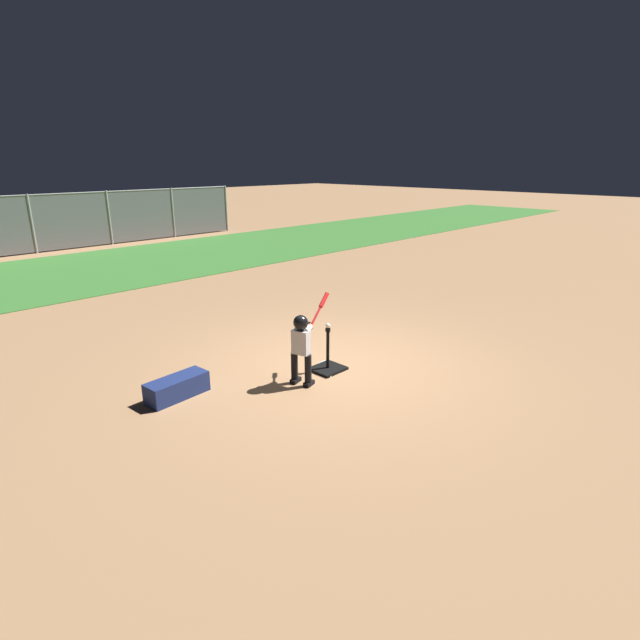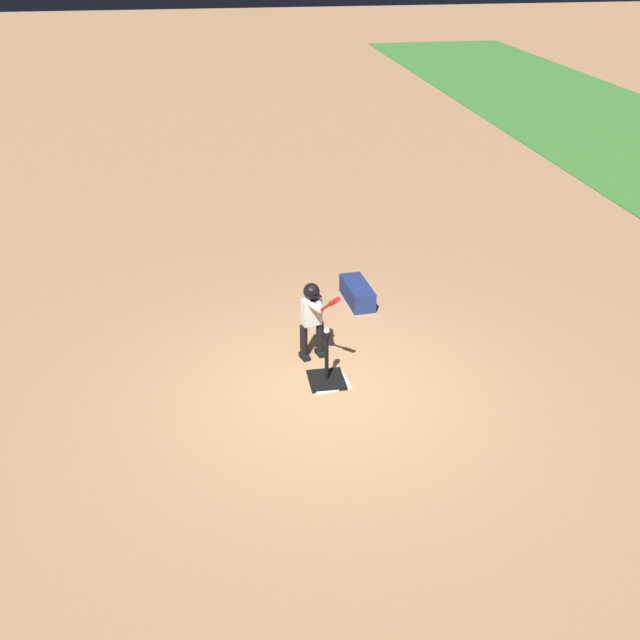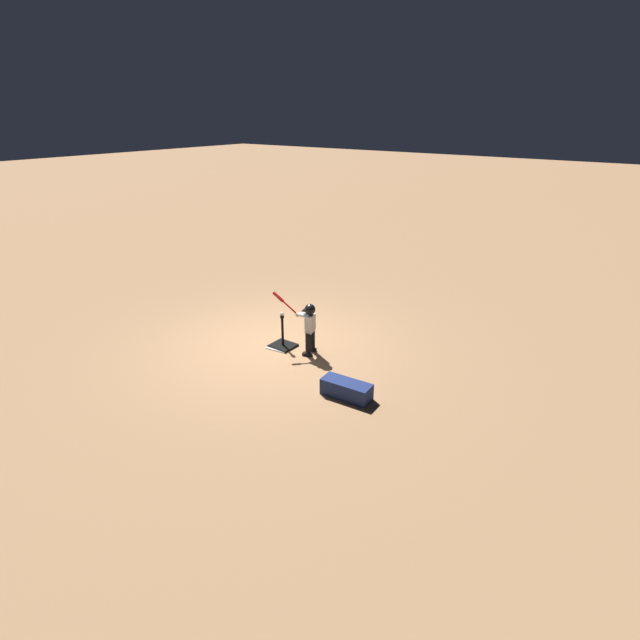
{
  "view_description": "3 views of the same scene",
  "coord_description": "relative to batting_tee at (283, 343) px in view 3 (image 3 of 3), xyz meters",
  "views": [
    {
      "loc": [
        -5.32,
        -4.8,
        3.03
      ],
      "look_at": [
        -0.51,
        -0.1,
        0.87
      ],
      "focal_mm": 28.0,
      "sensor_mm": 36.0,
      "label": 1
    },
    {
      "loc": [
        7.27,
        -1.37,
        4.93
      ],
      "look_at": [
        -0.33,
        -0.1,
        0.82
      ],
      "focal_mm": 42.0,
      "sensor_mm": 36.0,
      "label": 2
    },
    {
      "loc": [
        -6.18,
        6.74,
        4.37
      ],
      "look_at": [
        -0.98,
        -0.31,
        0.66
      ],
      "focal_mm": 28.0,
      "sensor_mm": 36.0,
      "label": 3
    }
  ],
  "objects": [
    {
      "name": "batting_tee",
      "position": [
        0.0,
        0.0,
        0.0
      ],
      "size": [
        0.47,
        0.43,
        0.67
      ],
      "color": "black",
      "rests_on": "ground_plane"
    },
    {
      "name": "equipment_bag",
      "position": [
        -2.06,
        0.82,
        0.06
      ],
      "size": [
        0.86,
        0.38,
        0.28
      ],
      "primitive_type": "cube",
      "rotation": [
        0.0,
        0.0,
        0.08
      ],
      "color": "navy",
      "rests_on": "ground_plane"
    },
    {
      "name": "ground_plane",
      "position": [
        0.27,
        0.03,
        -0.08
      ],
      "size": [
        90.0,
        90.0,
        0.0
      ],
      "primitive_type": "plane",
      "color": "#AD7F56"
    },
    {
      "name": "home_plate",
      "position": [
        0.02,
        0.03,
        -0.07
      ],
      "size": [
        0.49,
        0.49,
        0.02
      ],
      "primitive_type": "cube",
      "rotation": [
        0.0,
        0.0,
        0.12
      ],
      "color": "white",
      "rests_on": "ground_plane"
    },
    {
      "name": "baseball",
      "position": [
        0.0,
        -0.0,
        0.62
      ],
      "size": [
        0.07,
        0.07,
        0.07
      ],
      "primitive_type": "sphere",
      "color": "white",
      "rests_on": "batting_tee"
    },
    {
      "name": "batter_child",
      "position": [
        -0.59,
        -0.07,
        0.57
      ],
      "size": [
        0.86,
        0.4,
        1.18
      ],
      "color": "black",
      "rests_on": "ground_plane"
    }
  ]
}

